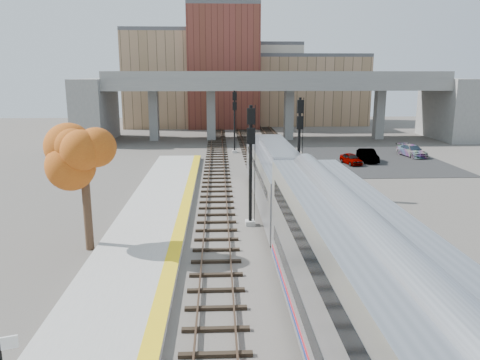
{
  "coord_description": "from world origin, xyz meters",
  "views": [
    {
      "loc": [
        -3.04,
        -21.21,
        9.23
      ],
      "look_at": [
        -1.65,
        8.19,
        2.5
      ],
      "focal_mm": 35.0,
      "sensor_mm": 36.0,
      "label": 1
    }
  ],
  "objects_px": {
    "locomotive": "(277,176)",
    "signal_mast_near": "(251,166)",
    "car_b": "(368,156)",
    "car_c": "(412,151)",
    "tree": "(83,155)",
    "signal_mast_mid": "(299,148)",
    "signal_mast_far": "(235,122)",
    "car_a": "(351,159)"
  },
  "relations": [
    {
      "from": "locomotive",
      "to": "signal_mast_near",
      "type": "distance_m",
      "value": 4.73
    },
    {
      "from": "signal_mast_near",
      "to": "car_b",
      "type": "height_order",
      "value": "signal_mast_near"
    },
    {
      "from": "locomotive",
      "to": "car_c",
      "type": "height_order",
      "value": "locomotive"
    },
    {
      "from": "tree",
      "to": "car_c",
      "type": "xyz_separation_m",
      "value": [
        28.86,
        27.27,
        -4.44
      ]
    },
    {
      "from": "signal_mast_mid",
      "to": "car_c",
      "type": "height_order",
      "value": "signal_mast_mid"
    },
    {
      "from": "locomotive",
      "to": "signal_mast_mid",
      "type": "bearing_deg",
      "value": 54.22
    },
    {
      "from": "signal_mast_far",
      "to": "locomotive",
      "type": "bearing_deg",
      "value": -84.84
    },
    {
      "from": "locomotive",
      "to": "car_c",
      "type": "relative_size",
      "value": 4.26
    },
    {
      "from": "signal_mast_mid",
      "to": "car_b",
      "type": "distance_m",
      "value": 17.32
    },
    {
      "from": "signal_mast_mid",
      "to": "signal_mast_far",
      "type": "relative_size",
      "value": 1.03
    },
    {
      "from": "locomotive",
      "to": "car_c",
      "type": "xyz_separation_m",
      "value": [
        17.89,
        19.7,
        -1.59
      ]
    },
    {
      "from": "signal_mast_far",
      "to": "car_c",
      "type": "xyz_separation_m",
      "value": [
        19.99,
        -3.57,
        -2.96
      ]
    },
    {
      "from": "tree",
      "to": "car_c",
      "type": "height_order",
      "value": "tree"
    },
    {
      "from": "tree",
      "to": "signal_mast_near",
      "type": "bearing_deg",
      "value": 22.02
    },
    {
      "from": "signal_mast_near",
      "to": "signal_mast_mid",
      "type": "height_order",
      "value": "signal_mast_mid"
    },
    {
      "from": "signal_mast_near",
      "to": "tree",
      "type": "bearing_deg",
      "value": -157.98
    },
    {
      "from": "tree",
      "to": "signal_mast_far",
      "type": "bearing_deg",
      "value": 73.95
    },
    {
      "from": "tree",
      "to": "car_a",
      "type": "relative_size",
      "value": 2.09
    },
    {
      "from": "tree",
      "to": "car_b",
      "type": "distance_m",
      "value": 33.59
    },
    {
      "from": "signal_mast_far",
      "to": "car_b",
      "type": "distance_m",
      "value": 15.69
    },
    {
      "from": "car_a",
      "to": "car_b",
      "type": "height_order",
      "value": "car_b"
    },
    {
      "from": "signal_mast_near",
      "to": "car_c",
      "type": "bearing_deg",
      "value": 49.84
    },
    {
      "from": "signal_mast_mid",
      "to": "car_b",
      "type": "relative_size",
      "value": 1.86
    },
    {
      "from": "car_b",
      "to": "signal_mast_near",
      "type": "bearing_deg",
      "value": -122.78
    },
    {
      "from": "tree",
      "to": "car_a",
      "type": "distance_m",
      "value": 31.22
    },
    {
      "from": "signal_mast_near",
      "to": "car_c",
      "type": "distance_m",
      "value": 31.14
    },
    {
      "from": "signal_mast_near",
      "to": "locomotive",
      "type": "bearing_deg",
      "value": 62.2
    },
    {
      "from": "signal_mast_far",
      "to": "tree",
      "type": "xyz_separation_m",
      "value": [
        -8.88,
        -30.85,
        1.48
      ]
    },
    {
      "from": "signal_mast_near",
      "to": "car_c",
      "type": "height_order",
      "value": "signal_mast_near"
    },
    {
      "from": "signal_mast_mid",
      "to": "tree",
      "type": "bearing_deg",
      "value": -141.43
    },
    {
      "from": "tree",
      "to": "car_c",
      "type": "relative_size",
      "value": 1.55
    },
    {
      "from": "signal_mast_far",
      "to": "car_b",
      "type": "height_order",
      "value": "signal_mast_far"
    },
    {
      "from": "signal_mast_near",
      "to": "car_c",
      "type": "xyz_separation_m",
      "value": [
        19.99,
        23.68,
        -3.05
      ]
    },
    {
      "from": "locomotive",
      "to": "car_b",
      "type": "distance_m",
      "value": 20.52
    },
    {
      "from": "locomotive",
      "to": "signal_mast_far",
      "type": "xyz_separation_m",
      "value": [
        -2.1,
        23.27,
        1.38
      ]
    },
    {
      "from": "locomotive",
      "to": "car_a",
      "type": "height_order",
      "value": "locomotive"
    },
    {
      "from": "signal_mast_near",
      "to": "signal_mast_far",
      "type": "xyz_separation_m",
      "value": [
        0.0,
        27.26,
        -0.09
      ]
    },
    {
      "from": "car_a",
      "to": "tree",
      "type": "bearing_deg",
      "value": -142.33
    },
    {
      "from": "signal_mast_far",
      "to": "tree",
      "type": "height_order",
      "value": "signal_mast_far"
    },
    {
      "from": "car_c",
      "to": "car_a",
      "type": "bearing_deg",
      "value": -162.48
    },
    {
      "from": "signal_mast_near",
      "to": "tree",
      "type": "height_order",
      "value": "signal_mast_near"
    },
    {
      "from": "signal_mast_far",
      "to": "car_a",
      "type": "distance_m",
      "value": 14.51
    }
  ]
}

